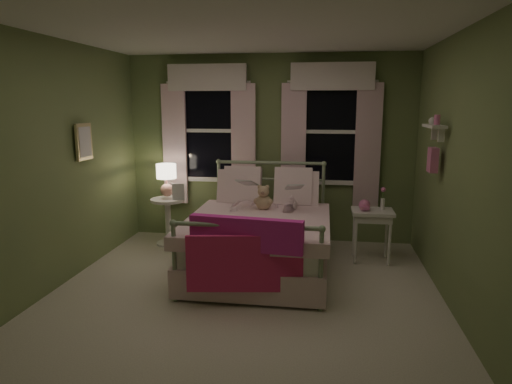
% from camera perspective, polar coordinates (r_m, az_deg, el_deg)
% --- Properties ---
extents(room_shell, '(4.20, 4.20, 4.20)m').
position_cam_1_polar(room_shell, '(4.38, -1.71, 2.73)').
color(room_shell, silver).
rests_on(room_shell, ground).
extents(bed, '(1.58, 2.04, 1.18)m').
position_cam_1_polar(bed, '(5.36, 0.56, -5.76)').
color(bed, white).
rests_on(bed, ground).
extents(pink_throw, '(1.10, 0.28, 0.71)m').
position_cam_1_polar(pink_throw, '(4.32, -1.35, -6.80)').
color(pink_throw, '#D92A9C').
rests_on(pink_throw, bed).
extents(child_left, '(0.31, 0.23, 0.75)m').
position_cam_1_polar(child_left, '(5.68, -1.64, 1.00)').
color(child_left, '#F7D1DD').
rests_on(child_left, bed).
extents(child_right, '(0.32, 0.25, 0.64)m').
position_cam_1_polar(child_right, '(5.61, 4.00, 0.33)').
color(child_right, '#F7D1DD').
rests_on(child_right, bed).
extents(book_left, '(0.22, 0.16, 0.26)m').
position_cam_1_polar(book_left, '(5.43, -2.11, 0.74)').
color(book_left, beige).
rests_on(book_left, child_left).
extents(book_right, '(0.22, 0.15, 0.26)m').
position_cam_1_polar(book_right, '(5.36, 3.79, 0.13)').
color(book_right, beige).
rests_on(book_right, child_right).
extents(teddy_bear, '(0.23, 0.19, 0.32)m').
position_cam_1_polar(teddy_bear, '(5.51, 0.95, -0.91)').
color(teddy_bear, tan).
rests_on(teddy_bear, bed).
extents(nightstand_left, '(0.46, 0.46, 0.65)m').
position_cam_1_polar(nightstand_left, '(6.40, -10.95, -2.84)').
color(nightstand_left, white).
rests_on(nightstand_left, ground).
extents(table_lamp, '(0.27, 0.27, 0.45)m').
position_cam_1_polar(table_lamp, '(6.29, -11.13, 1.90)').
color(table_lamp, '#E69D88').
rests_on(table_lamp, nightstand_left).
extents(book_nightstand, '(0.20, 0.25, 0.02)m').
position_cam_1_polar(book_nightstand, '(6.24, -10.41, -0.92)').
color(book_nightstand, beige).
rests_on(book_nightstand, nightstand_left).
extents(nightstand_right, '(0.50, 0.40, 0.64)m').
position_cam_1_polar(nightstand_right, '(5.77, 14.33, -3.17)').
color(nightstand_right, white).
rests_on(nightstand_right, ground).
extents(pink_toy, '(0.14, 0.19, 0.14)m').
position_cam_1_polar(pink_toy, '(5.72, 13.41, -1.62)').
color(pink_toy, pink).
rests_on(pink_toy, nightstand_right).
extents(bud_vase, '(0.06, 0.06, 0.28)m').
position_cam_1_polar(bud_vase, '(5.78, 15.58, -0.78)').
color(bud_vase, white).
rests_on(bud_vase, nightstand_right).
extents(window_left, '(1.34, 0.13, 1.96)m').
position_cam_1_polar(window_left, '(6.51, -5.96, 8.26)').
color(window_left, black).
rests_on(window_left, room_shell).
extents(window_right, '(1.34, 0.13, 1.96)m').
position_cam_1_polar(window_right, '(6.31, 9.33, 8.08)').
color(window_right, black).
rests_on(window_right, room_shell).
extents(wall_shelf, '(0.15, 0.50, 0.60)m').
position_cam_1_polar(wall_shelf, '(5.11, 21.34, 5.69)').
color(wall_shelf, white).
rests_on(wall_shelf, room_shell).
extents(framed_picture, '(0.03, 0.32, 0.42)m').
position_cam_1_polar(framed_picture, '(5.59, -20.70, 5.89)').
color(framed_picture, beige).
rests_on(framed_picture, room_shell).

